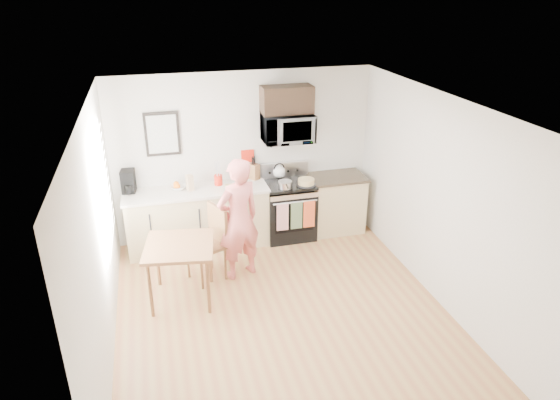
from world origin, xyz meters
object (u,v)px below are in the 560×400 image
object	(u,v)px
person	(238,219)
dining_table	(180,251)
chair	(214,232)
cake	(306,182)
range	(289,211)
microwave	(287,128)

from	to	relation	value
person	dining_table	distance (m)	0.91
chair	cake	bearing A→B (deg)	0.72
range	microwave	bearing A→B (deg)	90.06
person	cake	world-z (taller)	person
microwave	dining_table	bearing A→B (deg)	-141.40
dining_table	person	bearing A→B (deg)	24.32
range	dining_table	world-z (taller)	range
range	person	world-z (taller)	person
microwave	person	xyz separation A→B (m)	(-0.97, -1.06, -0.90)
cake	range	bearing A→B (deg)	140.86
range	cake	size ratio (longest dim) A/B	3.80
chair	cake	xyz separation A→B (m)	(1.52, 0.69, 0.31)
microwave	cake	xyz separation A→B (m)	(0.22, -0.28, -0.79)
microwave	chair	distance (m)	1.96
dining_table	cake	bearing A→B (deg)	29.65
cake	person	bearing A→B (deg)	-146.99
microwave	range	bearing A→B (deg)	-89.94
microwave	cake	distance (m)	0.87
dining_table	chair	distance (m)	0.67
person	dining_table	bearing A→B (deg)	3.54
range	chair	bearing A→B (deg)	-146.06
person	microwave	bearing A→B (deg)	-153.30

